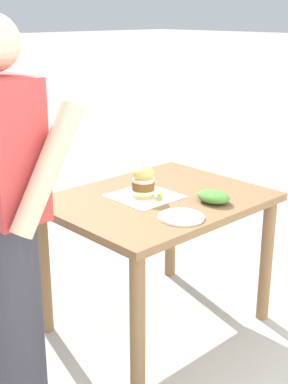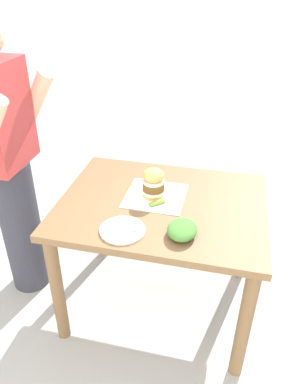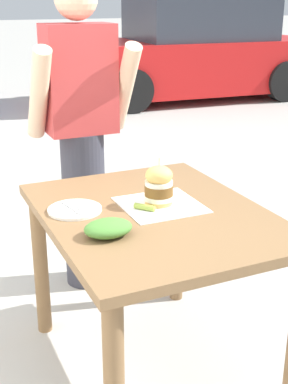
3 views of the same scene
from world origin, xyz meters
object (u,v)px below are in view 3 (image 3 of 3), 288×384
at_px(diner_across_table, 82,135).
at_px(parked_car_near_curb, 192,53).
at_px(side_salad, 108,228).
at_px(sandwich, 159,185).
at_px(patio_table, 154,239).
at_px(side_plate_with_forks, 75,210).
at_px(pickle_spear, 145,207).

height_order(diner_across_table, parked_car_near_curb, diner_across_table).
xyz_separation_m(side_salad, parked_car_near_curb, (3.78, 6.15, -0.07)).
height_order(side_salad, diner_across_table, diner_across_table).
bearing_deg(sandwich, patio_table, -129.65).
relative_size(diner_across_table, parked_car_near_curb, 0.39).
xyz_separation_m(side_plate_with_forks, parked_car_near_curb, (3.81, 5.87, -0.05)).
distance_m(patio_table, pickle_spear, 0.15).
relative_size(pickle_spear, side_plate_with_forks, 0.40).
height_order(sandwich, diner_across_table, diner_across_table).
distance_m(sandwich, side_salad, 0.37).
xyz_separation_m(patio_table, pickle_spear, (-0.03, 0.02, 0.14)).
bearing_deg(sandwich, pickle_spear, -154.43).
distance_m(sandwich, pickle_spear, 0.12).
xyz_separation_m(sandwich, side_salad, (-0.30, -0.21, -0.06)).
bearing_deg(pickle_spear, patio_table, -30.77).
height_order(patio_table, sandwich, sandwich).
height_order(side_plate_with_forks, side_salad, side_salad).
distance_m(side_salad, parked_car_near_curb, 7.22).
bearing_deg(pickle_spear, parked_car_near_curb, 59.28).
distance_m(diner_across_table, parked_car_near_curb, 6.23).
xyz_separation_m(side_plate_with_forks, side_salad, (0.04, -0.28, 0.02)).
distance_m(pickle_spear, diner_across_table, 0.87).
bearing_deg(parked_car_near_curb, diner_across_table, -124.63).
bearing_deg(diner_across_table, parked_car_near_curb, 55.37).
xyz_separation_m(sandwich, side_plate_with_forks, (-0.34, 0.08, -0.08)).
relative_size(patio_table, pickle_spear, 12.46).
bearing_deg(parked_car_near_curb, side_plate_with_forks, -123.03).
relative_size(side_plate_with_forks, parked_car_near_curb, 0.05).
distance_m(patio_table, parked_car_near_curb, 6.96).
bearing_deg(diner_across_table, side_plate_with_forks, -110.41).
distance_m(patio_table, side_plate_with_forks, 0.35).
distance_m(side_salad, diner_across_table, 1.06).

